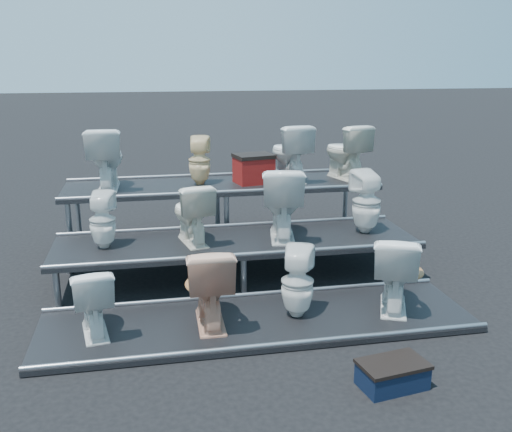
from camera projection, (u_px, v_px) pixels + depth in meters
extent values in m
plane|color=black|center=(237.00, 276.00, 6.82)|extent=(80.00, 80.00, 0.00)
cube|color=black|center=(258.00, 321.00, 5.58)|extent=(4.20, 1.20, 0.06)
cube|color=black|center=(237.00, 258.00, 6.76)|extent=(4.20, 1.20, 0.46)
cube|color=black|center=(222.00, 214.00, 7.93)|extent=(4.20, 1.20, 0.86)
imported|color=white|center=(92.00, 300.00, 5.20)|extent=(0.47, 0.70, 0.66)
imported|color=#E2A384|center=(209.00, 284.00, 5.38)|extent=(0.46, 0.78, 0.79)
imported|color=white|center=(297.00, 282.00, 5.55)|extent=(0.42, 0.42, 0.71)
imported|color=white|center=(395.00, 271.00, 5.73)|extent=(0.71, 0.88, 0.79)
imported|color=white|center=(103.00, 220.00, 6.33)|extent=(0.34, 0.34, 0.64)
imported|color=silver|center=(192.00, 213.00, 6.51)|extent=(0.53, 0.76, 0.71)
imported|color=white|center=(282.00, 202.00, 6.68)|extent=(0.63, 0.91, 0.86)
imported|color=white|center=(366.00, 202.00, 6.89)|extent=(0.40, 0.40, 0.77)
imported|color=white|center=(106.00, 158.00, 7.43)|extent=(0.48, 0.81, 0.80)
imported|color=beige|center=(199.00, 161.00, 7.68)|extent=(0.35, 0.36, 0.65)
imported|color=white|center=(289.00, 153.00, 7.89)|extent=(0.55, 0.83, 0.79)
imported|color=silver|center=(345.00, 152.00, 8.04)|extent=(0.61, 0.84, 0.77)
cube|color=maroon|center=(254.00, 170.00, 7.81)|extent=(0.55, 0.48, 0.35)
cube|color=black|center=(392.00, 376.00, 4.50)|extent=(0.56, 0.39, 0.18)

